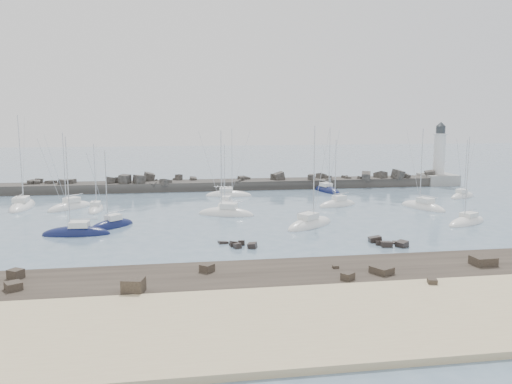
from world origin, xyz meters
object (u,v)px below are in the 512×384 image
(sailboat_2, at_px, (112,226))
(sailboat_12, at_px, (462,197))
(lighthouse, at_px, (438,171))
(sailboat_11, at_px, (467,223))
(sailboat_9, at_px, (338,205))
(sailboat_5, at_px, (226,214))
(sailboat_4, at_px, (228,195))
(sailboat_14, at_px, (76,234))
(sailboat_7, at_px, (310,225))
(sailboat_1, at_px, (22,207))
(sailboat_10, at_px, (423,207))
(sailboat_6, at_px, (226,204))
(sailboat_13, at_px, (70,208))
(sailboat_8, at_px, (327,191))
(sailboat_3, at_px, (96,210))

(sailboat_2, height_order, sailboat_12, sailboat_12)
(lighthouse, relative_size, sailboat_11, 1.10)
(sailboat_9, bearing_deg, sailboat_5, -165.41)
(sailboat_4, relative_size, sailboat_14, 1.01)
(lighthouse, height_order, sailboat_7, lighthouse)
(sailboat_5, distance_m, sailboat_12, 46.72)
(sailboat_1, bearing_deg, lighthouse, 11.35)
(sailboat_11, relative_size, sailboat_14, 0.98)
(sailboat_10, relative_size, sailboat_11, 1.07)
(lighthouse, distance_m, sailboat_6, 53.36)
(lighthouse, height_order, sailboat_13, lighthouse)
(sailboat_8, distance_m, sailboat_14, 53.05)
(sailboat_13, bearing_deg, sailboat_6, -1.27)
(sailboat_10, bearing_deg, sailboat_11, -87.86)
(sailboat_4, xyz_separation_m, sailboat_6, (-1.46, -9.75, 0.00))
(sailboat_4, height_order, sailboat_8, sailboat_4)
(sailboat_5, relative_size, sailboat_11, 1.06)
(sailboat_3, distance_m, sailboat_4, 25.38)
(sailboat_1, bearing_deg, sailboat_11, -19.12)
(sailboat_4, height_order, sailboat_5, sailboat_5)
(sailboat_1, height_order, sailboat_3, sailboat_1)
(sailboat_3, relative_size, sailboat_9, 0.94)
(sailboat_3, relative_size, sailboat_10, 0.82)
(sailboat_5, xyz_separation_m, sailboat_6, (0.77, 8.89, -0.03))
(sailboat_1, xyz_separation_m, sailboat_13, (8.03, -2.07, 0.01))
(sailboat_8, relative_size, sailboat_13, 1.01)
(sailboat_11, relative_size, sailboat_12, 1.13)
(sailboat_13, bearing_deg, sailboat_4, 18.72)
(sailboat_7, relative_size, sailboat_9, 1.22)
(sailboat_4, bearing_deg, sailboat_3, -153.05)
(sailboat_6, height_order, sailboat_11, sailboat_11)
(sailboat_7, height_order, sailboat_12, sailboat_7)
(sailboat_7, height_order, sailboat_14, sailboat_7)
(sailboat_8, relative_size, sailboat_10, 0.97)
(sailboat_6, bearing_deg, sailboat_13, 178.73)
(lighthouse, bearing_deg, sailboat_4, -168.72)
(sailboat_4, relative_size, sailboat_11, 1.04)
(sailboat_9, bearing_deg, sailboat_13, 174.34)
(sailboat_5, bearing_deg, sailboat_14, -153.64)
(sailboat_6, bearing_deg, sailboat_1, 175.51)
(sailboat_6, bearing_deg, sailboat_4, 81.50)
(sailboat_2, xyz_separation_m, sailboat_7, (26.98, -3.54, -0.00))
(sailboat_2, height_order, sailboat_11, sailboat_11)
(sailboat_2, height_order, sailboat_5, sailboat_5)
(lighthouse, relative_size, sailboat_6, 1.29)
(sailboat_1, xyz_separation_m, sailboat_12, (78.47, -1.19, -0.01))
(sailboat_4, xyz_separation_m, sailboat_12, (43.34, -8.30, 0.01))
(sailboat_4, distance_m, sailboat_12, 44.12)
(sailboat_3, height_order, sailboat_10, sailboat_10)
(sailboat_9, bearing_deg, sailboat_4, 141.74)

